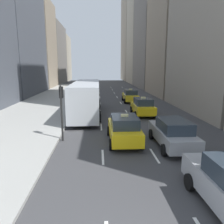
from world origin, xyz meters
TOP-DOWN VIEW (x-y plane):
  - sidewalk_left at (-7.00, 27.00)m, footprint 8.00×66.00m
  - lane_markings at (2.60, 23.00)m, footprint 5.72×56.00m
  - building_row_left at (-14.00, 38.05)m, footprint 6.00×86.78m
  - building_row_right at (12.00, 48.00)m, footprint 6.00×89.32m
  - taxi_lead at (1.20, 10.30)m, footprint 2.02×4.40m
  - taxi_second at (4.00, 18.27)m, footprint 2.02×4.40m
  - taxi_third at (4.00, 26.84)m, footprint 2.02×4.40m
  - sedan_black_near at (4.00, 9.30)m, footprint 2.02×4.64m
  - city_bus at (-1.61, 18.87)m, footprint 2.80×11.61m
  - traffic_light_pole at (-2.75, 10.89)m, footprint 0.24×0.42m

SIDE VIEW (x-z plane):
  - lane_markings at x=2.60m, z-range 0.00..0.01m
  - sidewalk_left at x=-7.00m, z-range 0.00..0.15m
  - sedan_black_near at x=4.00m, z-range 0.02..1.72m
  - taxi_lead at x=1.20m, z-range -0.05..1.82m
  - taxi_second at x=4.00m, z-range -0.05..1.82m
  - taxi_third at x=4.00m, z-range -0.05..1.82m
  - city_bus at x=-1.61m, z-range 0.16..3.41m
  - traffic_light_pole at x=-2.75m, z-range 0.61..4.21m
  - building_row_left at x=-14.00m, z-range -3.84..26.45m
  - building_row_right at x=12.00m, z-range -2.62..32.35m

